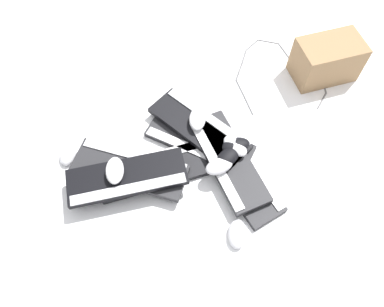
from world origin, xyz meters
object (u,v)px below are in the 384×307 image
mouse_0 (115,170)px  mouse_5 (228,157)px  keyboard_1 (238,174)px  keyboard_4 (200,127)px  keyboard_5 (130,168)px  keyboard_0 (155,170)px  mouse_7 (237,234)px  keyboard_3 (228,160)px  keyboard_2 (199,141)px  mouse_1 (68,153)px  mouse_3 (219,166)px  cardboard_box (327,60)px  mouse_4 (235,146)px  mouse_2 (236,145)px  keyboard_6 (127,178)px  mouse_6 (197,119)px

mouse_0 → mouse_5: (-0.41, 0.12, -0.03)m
keyboard_1 → keyboard_4: bearing=-79.4°
keyboard_5 → mouse_5: size_ratio=3.86×
keyboard_0 → mouse_7: mouse_7 is taller
keyboard_1 → keyboard_3: 0.07m
keyboard_2 → mouse_7: 0.41m
keyboard_2 → keyboard_5: (0.30, 0.01, 0.03)m
mouse_1 → mouse_3: 0.61m
keyboard_1 → keyboard_2: 0.21m
mouse_3 → cardboard_box: cardboard_box is taller
keyboard_1 → keyboard_3: size_ratio=1.01×
mouse_5 → mouse_3: bearing=2.3°
keyboard_2 → mouse_4: size_ratio=4.01×
mouse_1 → mouse_3: bearing=-98.6°
keyboard_0 → cardboard_box: size_ratio=1.65×
mouse_3 → cardboard_box: bearing=21.0°
keyboard_0 → keyboard_4: (-0.24, -0.09, 0.03)m
keyboard_3 → keyboard_4: 0.19m
keyboard_4 → mouse_4: 0.18m
keyboard_3 → mouse_4: bearing=-149.6°
keyboard_4 → mouse_3: bearing=83.6°
mouse_2 → keyboard_4: bearing=128.4°
keyboard_4 → mouse_3: mouse_3 is taller
mouse_1 → mouse_4: mouse_4 is taller
mouse_4 → mouse_5: 0.06m
mouse_0 → mouse_4: (-0.46, 0.09, -0.03)m
keyboard_1 → mouse_3: (0.07, -0.03, 0.07)m
mouse_0 → mouse_2: bearing=-80.1°
keyboard_5 → mouse_0: bearing=19.3°
mouse_1 → mouse_3: (-0.50, 0.34, 0.06)m
keyboard_0 → mouse_0: size_ratio=4.16×
keyboard_2 → mouse_7: mouse_7 is taller
keyboard_6 → mouse_0: (0.03, -0.03, 0.04)m
mouse_6 → mouse_7: 0.48m
keyboard_5 → keyboard_1: bearing=152.7°
keyboard_3 → mouse_4: (-0.04, -0.03, 0.04)m
mouse_5 → mouse_7: mouse_5 is taller
mouse_0 → mouse_3: (-0.36, 0.14, -0.03)m
mouse_4 → keyboard_3: bearing=106.5°
keyboard_0 → mouse_2: 0.33m
keyboard_5 → cardboard_box: (-0.98, -0.09, 0.05)m
mouse_2 → mouse_6: size_ratio=1.00×
mouse_6 → cardboard_box: size_ratio=0.40×
keyboard_0 → keyboard_5: bearing=-21.8°
keyboard_5 → mouse_1: 0.27m
mouse_0 → mouse_1: 0.26m
keyboard_1 → mouse_2: 0.11m
mouse_1 → mouse_2: size_ratio=1.00×
keyboard_6 → keyboard_0: bearing=-172.5°
keyboard_2 → mouse_2: (-0.10, 0.11, 0.07)m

